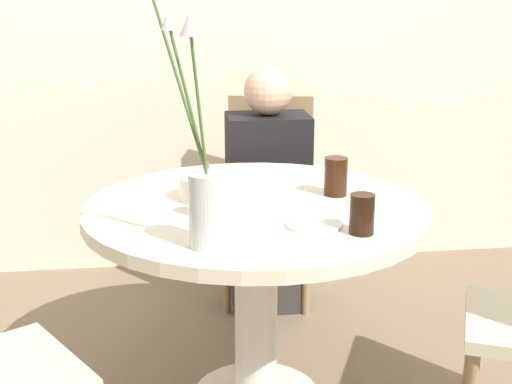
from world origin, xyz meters
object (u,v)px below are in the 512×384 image
flower_vase (203,187)px  drink_glass_0 (336,176)px  birthday_cake (208,187)px  drink_glass_2 (208,199)px  person_guest (268,198)px  drink_glass_1 (362,214)px  chair_far_back (269,187)px  side_plate (314,224)px

flower_vase → drink_glass_0: size_ratio=5.71×
birthday_cake → drink_glass_2: birthday_cake is taller
drink_glass_0 → drink_glass_2: size_ratio=1.09×
person_guest → drink_glass_2: bearing=-109.3°
flower_vase → drink_glass_1: size_ratio=6.33×
drink_glass_1 → person_guest: (-0.10, 1.07, -0.27)m
chair_far_back → side_plate: chair_far_back is taller
birthday_cake → drink_glass_0: bearing=-1.2°
birthday_cake → side_plate: (0.28, -0.30, -0.03)m
drink_glass_0 → drink_glass_1: (-0.02, -0.37, -0.01)m
drink_glass_1 → drink_glass_2: 0.45m
side_plate → drink_glass_0: drink_glass_0 is taller
flower_vase → drink_glass_2: (0.03, 0.25, -0.11)m
chair_far_back → birthday_cake: 0.93m
birthday_cake → drink_glass_1: 0.55m
flower_vase → drink_glass_1: flower_vase is taller
drink_glass_1 → flower_vase: bearing=-173.2°
chair_far_back → person_guest: size_ratio=0.85×
chair_far_back → side_plate: (-0.04, -1.14, 0.21)m
drink_glass_0 → drink_glass_2: 0.46m
flower_vase → chair_far_back: bearing=74.1°
birthday_cake → drink_glass_1: size_ratio=1.65×
birthday_cake → drink_glass_1: birthday_cake is taller
drink_glass_0 → person_guest: person_guest is taller
chair_far_back → drink_glass_1: (0.07, -1.22, 0.27)m
person_guest → chair_far_back: bearing=78.9°
side_plate → flower_vase: bearing=-157.8°
birthday_cake → drink_glass_2: 0.19m
chair_far_back → drink_glass_0: chair_far_back is taller
flower_vase → drink_glass_2: 0.27m
chair_far_back → drink_glass_2: 1.11m
drink_glass_2 → person_guest: bearing=70.7°
flower_vase → birthday_cake: bearing=84.9°
birthday_cake → drink_glass_0: drink_glass_0 is taller
side_plate → drink_glass_2: 0.32m
side_plate → person_guest: bearing=89.3°
chair_far_back → drink_glass_1: bearing=-75.5°
flower_vase → person_guest: size_ratio=0.68×
drink_glass_2 → flower_vase: bearing=-96.1°
drink_glass_2 → person_guest: 0.96m
birthday_cake → drink_glass_1: (0.40, -0.38, 0.02)m
chair_far_back → person_guest: bearing=-90.0°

